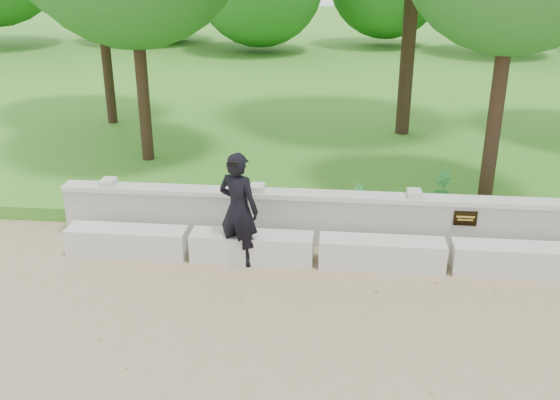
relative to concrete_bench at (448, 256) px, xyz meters
The scene contains 7 objects.
ground 1.91m from the concrete_bench, 90.00° to the right, with size 80.00×80.00×0.00m, color #967C5C.
lawn 12.10m from the concrete_bench, 90.00° to the left, with size 40.00×22.00×0.25m, color #31701C.
concrete_bench is the anchor object (origin of this frame).
parapet_wall 0.74m from the concrete_bench, 89.99° to the left, with size 12.50×0.35×0.90m.
man_main 3.25m from the concrete_bench, behind, with size 0.77×0.72×1.79m.
shrub_a 1.96m from the concrete_bench, 133.49° to the left, with size 0.32×0.21×0.60m, color #2D8735.
shrub_b 1.93m from the concrete_bench, 86.83° to the left, with size 0.37×0.30×0.67m, color #2D8735.
Camera 1 is at (-1.65, -6.73, 4.52)m, focal length 40.00 mm.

